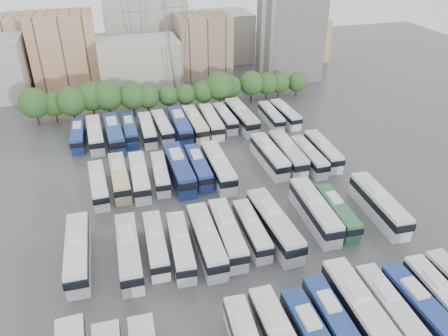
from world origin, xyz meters
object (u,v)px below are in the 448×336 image
object	(u,v)px
bus_r3_s5	(162,126)
bus_r2_s7	(218,166)
bus_r3_s9	(225,118)
bus_r0_s9	(360,311)
bus_r3_s8	(211,122)
bus_r1_s7	(252,229)
bus_r2_s6	(198,167)
bus_r3_s4	(147,129)
bus_r0_s12	(441,298)
bus_r1_s3	(156,244)
apartment_tower	(290,28)
bus_r3_s3	(130,130)
bus_r3_s13	(285,114)
bus_r3_s1	(95,134)
bus_r1_s8	(274,224)
bus_r2_s1	(99,184)
bus_r1_s13	(379,204)
bus_r1_s5	(206,240)
electricity_pylon	(175,19)
bus_r3_s12	(271,116)
bus_r0_s8	(333,322)
bus_r2_s13	(323,150)
bus_r3_s7	(195,124)
bus_r2_s4	(160,173)
bus_r0_s11	(420,308)
bus_r3_s0	(78,135)
bus_r1_s2	(129,251)
bus_r2_s10	(269,155)
bus_r1_s4	(180,246)
bus_r2_s12	(309,156)
bus_r1_s6	(227,233)
bus_r3_s2	(114,133)
bus_r0_s10	(390,310)
bus_r1_s10	(315,210)
bus_r2_s11	(288,153)
bus_r1_s0	(78,252)
bus_r2_s3	(139,176)
bus_r1_s11	(337,212)

from	to	relation	value
bus_r3_s5	bus_r2_s7	bearing A→B (deg)	-73.87
bus_r3_s5	bus_r3_s9	xyz separation A→B (m)	(13.44, 0.92, -0.09)
bus_r0_s9	bus_r3_s8	xyz separation A→B (m)	(-3.24, 52.67, -0.14)
bus_r1_s7	bus_r2_s6	xyz separation A→B (m)	(-3.27, 18.51, 0.12)
bus_r0_s9	bus_r3_s4	bearing A→B (deg)	108.32
bus_r0_s9	bus_r2_s7	size ratio (longest dim) A/B	1.01
bus_r0_s12	bus_r1_s3	world-z (taller)	bus_r0_s12
apartment_tower	bus_r3_s3	bearing A→B (deg)	-148.84
bus_r3_s13	bus_r3_s1	bearing A→B (deg)	176.53
bus_r0_s12	bus_r3_s13	distance (m)	53.48
bus_r1_s8	bus_r2_s1	bearing A→B (deg)	139.51
bus_r0_s9	bus_r1_s13	bearing A→B (deg)	53.20
bus_r3_s1	bus_r1_s5	bearing A→B (deg)	-72.15
electricity_pylon	bus_r1_s3	size ratio (longest dim) A/B	3.01
bus_r3_s5	bus_r3_s12	world-z (taller)	bus_r3_s5
bus_r0_s8	bus_r2_s7	world-z (taller)	bus_r2_s7
bus_r2_s13	bus_r3_s4	xyz separation A→B (m)	(-29.68, 17.69, -0.03)
bus_r3_s7	bus_r2_s4	bearing A→B (deg)	-121.17
bus_r0_s11	bus_r3_s13	bearing A→B (deg)	81.73
bus_r3_s0	bus_r3_s5	distance (m)	16.48
bus_r1_s2	bus_r2_s10	distance (m)	32.47
bus_r0_s12	bus_r2_s10	bearing A→B (deg)	102.99
bus_r3_s7	bus_r3_s9	bearing A→B (deg)	12.29
bus_r1_s5	bus_r1_s13	xyz separation A→B (m)	(26.44, 0.86, 0.09)
bus_r1_s4	bus_r2_s12	distance (m)	31.91
bus_r0_s8	bus_r2_s7	bearing A→B (deg)	96.64
bus_r0_s8	bus_r0_s12	xyz separation A→B (m)	(13.17, -0.41, 0.05)
bus_r3_s12	bus_r2_s12	bearing A→B (deg)	-89.25
bus_r3_s4	bus_r3_s9	distance (m)	16.62
bus_r0_s12	bus_r1_s8	distance (m)	21.84
electricity_pylon	bus_r0_s12	world-z (taller)	electricity_pylon
bus_r2_s7	bus_r3_s1	size ratio (longest dim) A/B	1.06
bus_r0_s8	bus_r3_s5	distance (m)	54.44
bus_r1_s5	bus_r2_s1	bearing A→B (deg)	126.28
bus_r1_s3	electricity_pylon	bearing A→B (deg)	77.99
bus_r1_s2	electricity_pylon	bearing A→B (deg)	74.21
bus_r1_s6	bus_r3_s2	world-z (taller)	bus_r3_s2
bus_r0_s10	bus_r1_s2	distance (m)	31.70
bus_r3_s1	bus_r0_s11	bearing A→B (deg)	-60.57
bus_r1_s10	bus_r2_s10	xyz separation A→B (m)	(-0.33, 17.43, -0.09)
bus_r0_s11	bus_r2_s1	world-z (taller)	bus_r0_s11
bus_r3_s8	bus_r2_s11	bearing A→B (deg)	-59.28
bus_r1_s0	bus_r1_s5	size ratio (longest dim) A/B	1.02
bus_r2_s7	bus_r3_s13	size ratio (longest dim) A/B	1.19
bus_r0_s11	bus_r2_s4	size ratio (longest dim) A/B	1.07
bus_r1_s2	bus_r3_s7	xyz separation A→B (m)	(16.54, 35.83, 0.03)
bus_r1_s3	bus_r2_s3	bearing A→B (deg)	92.28
bus_r1_s11	bus_r2_s3	distance (m)	31.77
bus_r2_s11	bus_r3_s12	size ratio (longest dim) A/B	1.21
bus_r2_s12	bus_r3_s9	world-z (taller)	bus_r2_s12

